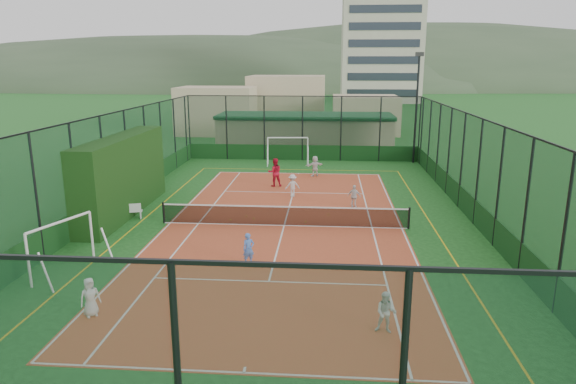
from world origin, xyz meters
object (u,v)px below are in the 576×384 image
object	(u,v)px
floodlight_ne	(416,109)
clubhouse	(305,132)
coach	(275,172)
futsal_goal_near	(62,247)
child_far_right	(354,196)
futsal_goal_far	(288,151)
child_near_left	(90,297)
child_far_back	(315,166)
apartment_tower	(382,23)
child_near_right	(386,312)
white_bench	(127,211)
child_far_left	(292,186)
child_near_mid	(249,249)

from	to	relation	value
floodlight_ne	clubhouse	bearing A→B (deg)	147.88
clubhouse	coach	xyz separation A→B (m)	(-1.25, -14.03, -0.69)
clubhouse	futsal_goal_near	distance (m)	29.13
child_far_right	coach	size ratio (longest dim) A/B	0.70
futsal_goal_far	child_far_right	xyz separation A→B (m)	(4.46, -11.85, -0.38)
child_near_left	child_far_back	size ratio (longest dim) A/B	0.88
apartment_tower	child_near_right	size ratio (longest dim) A/B	24.60
clubhouse	apartment_tower	distance (m)	62.64
apartment_tower	futsal_goal_near	xyz separation A→B (m)	(-19.57, -88.12, -14.04)
clubhouse	white_bench	bearing A→B (deg)	-109.96
child_far_back	futsal_goal_near	bearing A→B (deg)	36.07
futsal_goal_near	child_far_left	xyz separation A→B (m)	(7.59, 11.60, -0.30)
clubhouse	child_near_left	xyz separation A→B (m)	(-5.08, -31.29, -0.96)
coach	child_near_left	bearing A→B (deg)	63.47
clubhouse	child_near_mid	distance (m)	26.89
coach	apartment_tower	bearing A→B (deg)	-114.15
futsal_goal_near	child_near_left	bearing A→B (deg)	-122.34
child_far_back	clubhouse	bearing A→B (deg)	-111.02
floodlight_ne	child_far_back	size ratio (longest dim) A/B	5.96
floodlight_ne	child_far_right	size ratio (longest dim) A/B	6.75
futsal_goal_far	child_far_left	size ratio (longest dim) A/B	2.41
child_near_right	child_far_back	bearing A→B (deg)	107.24
child_near_right	coach	distance (m)	18.26
floodlight_ne	apartment_tower	bearing A→B (deg)	87.02
floodlight_ne	futsal_goal_near	xyz separation A→B (m)	(-16.17, -22.72, -3.16)
futsal_goal_near	child_near_right	distance (m)	11.81
apartment_tower	child_far_right	bearing A→B (deg)	-96.22
futsal_goal_near	futsal_goal_far	world-z (taller)	futsal_goal_far
futsal_goal_far	child_near_right	bearing A→B (deg)	-84.00
white_bench	child_far_back	bearing A→B (deg)	33.58
child_far_back	coach	bearing A→B (deg)	25.42
child_far_right	floodlight_ne	bearing A→B (deg)	-93.60
child_far_left	child_far_right	xyz separation A→B (m)	(3.42, -2.06, -0.04)
clubhouse	child_far_left	distance (m)	16.54
child_near_mid	child_near_left	bearing A→B (deg)	-160.43
apartment_tower	coach	distance (m)	76.52
child_near_right	coach	size ratio (longest dim) A/B	0.69
child_near_mid	child_far_back	world-z (taller)	child_far_back
child_near_mid	coach	size ratio (longest dim) A/B	0.70
futsal_goal_near	coach	xyz separation A→B (m)	(6.32, 14.09, -0.07)
clubhouse	child_far_right	size ratio (longest dim) A/B	12.43
white_bench	futsal_goal_far	world-z (taller)	futsal_goal_far
child_near_mid	child_far_left	world-z (taller)	child_far_left
white_bench	child_far_back	size ratio (longest dim) A/B	1.06
white_bench	child_near_left	xyz separation A→B (m)	(2.72, -9.81, 0.21)
futsal_goal_far	child_far_left	xyz separation A→B (m)	(1.04, -9.80, -0.35)
child_far_back	futsal_goal_far	bearing A→B (deg)	-89.59
futsal_goal_near	child_far_back	bearing A→B (deg)	-7.35
white_bench	child_far_left	world-z (taller)	child_far_left
clubhouse	child_near_right	xyz separation A→B (m)	(3.71, -31.60, -0.96)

